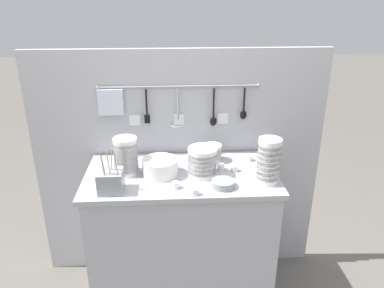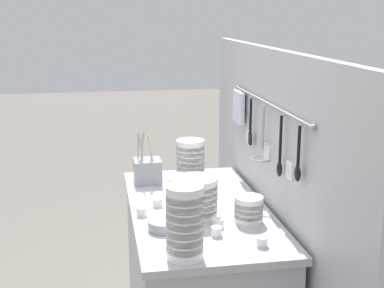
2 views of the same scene
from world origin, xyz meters
name	(u,v)px [view 1 (image 1 of 2)]	position (x,y,z in m)	size (l,w,h in m)	color
counter	(182,237)	(0.00, 0.00, 0.47)	(1.15, 0.60, 0.93)	#ADAFB5
back_wall	(179,166)	(0.00, 0.33, 0.81)	(1.95, 0.11, 1.62)	#B2B2B7
bowl_stack_tall_left	(212,153)	(0.21, 0.17, 0.98)	(0.12, 0.12, 0.11)	white
bowl_stack_back_corner	(126,156)	(-0.32, 0.02, 1.04)	(0.14, 0.14, 0.23)	white
bowl_stack_wide_centre	(202,162)	(0.12, -0.03, 1.02)	(0.17, 0.17, 0.17)	white
bowl_stack_short_front	(269,161)	(0.49, -0.14, 1.06)	(0.13, 0.13, 0.27)	white
plate_stack	(160,167)	(-0.12, -0.01, 0.98)	(0.21, 0.21, 0.10)	white
steel_mixing_bowl	(223,184)	(0.23, -0.18, 0.95)	(0.13, 0.13, 0.04)	#93969E
cutlery_caddy	(111,181)	(-0.39, -0.19, 0.99)	(0.13, 0.13, 0.27)	#93969E
cup_mid_row	(195,192)	(0.06, -0.26, 0.95)	(0.04, 0.04, 0.04)	white
cup_front_right	(175,185)	(-0.04, -0.18, 0.95)	(0.04, 0.04, 0.04)	white
cup_beside_plates	(221,167)	(0.25, 0.03, 0.95)	(0.04, 0.04, 0.04)	white
cup_centre	(249,158)	(0.44, 0.15, 0.95)	(0.04, 0.04, 0.04)	white
cup_edge_far	(234,168)	(0.32, 0.01, 0.95)	(0.04, 0.04, 0.04)	white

